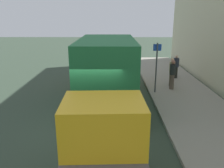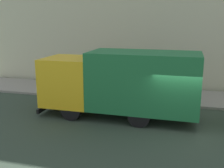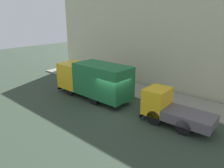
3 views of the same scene
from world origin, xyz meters
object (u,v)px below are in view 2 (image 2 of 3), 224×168
pedestrian_standing (82,76)px  large_utility_truck (121,82)px  pedestrian_third (114,79)px  street_sign_post (119,72)px  pedestrian_walking (105,78)px

pedestrian_standing → large_utility_truck: bearing=168.3°
pedestrian_third → street_sign_post: street_sign_post is taller
large_utility_truck → pedestrian_standing: size_ratio=4.91×
large_utility_truck → pedestrian_third: large_utility_truck is taller
pedestrian_walking → pedestrian_third: pedestrian_third is taller
pedestrian_walking → pedestrian_third: bearing=150.7°
large_utility_truck → pedestrian_walking: bearing=27.3°
pedestrian_walking → street_sign_post: size_ratio=0.62×
large_utility_truck → pedestrian_third: 4.07m
pedestrian_third → pedestrian_standing: bearing=36.9°
large_utility_truck → pedestrian_third: size_ratio=4.52×
street_sign_post → pedestrian_third: bearing=28.8°
pedestrian_walking → street_sign_post: bearing=116.8°
pedestrian_walking → large_utility_truck: bearing=98.6°
large_utility_truck → pedestrian_walking: size_ratio=4.53×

